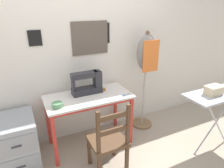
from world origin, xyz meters
name	(u,v)px	position (x,y,z in m)	size (l,w,h in m)	color
ground_plane	(98,155)	(0.00, 0.00, 0.00)	(14.00, 14.00, 0.00)	tan
wall_back	(78,50)	(0.00, 0.62, 1.28)	(10.00, 0.07, 2.55)	silver
sewing_table	(89,103)	(0.00, 0.26, 0.64)	(1.11, 0.56, 0.74)	silver
sewing_machine	(88,83)	(0.04, 0.37, 0.88)	(0.41, 0.15, 0.32)	#28282D
fabric_bowl	(57,105)	(-0.42, 0.14, 0.77)	(0.12, 0.12, 0.06)	#56895B
scissors	(125,95)	(0.44, 0.10, 0.74)	(0.12, 0.04, 0.01)	silver
thread_spool_near_machine	(104,89)	(0.26, 0.35, 0.76)	(0.04, 0.04, 0.04)	orange
wooden_chair	(109,141)	(0.02, -0.29, 0.42)	(0.40, 0.38, 0.90)	#513823
filing_cabinet	(18,142)	(-0.91, 0.29, 0.31)	(0.44, 0.57, 0.63)	#93999E
dress_form	(146,60)	(0.92, 0.35, 1.10)	(0.32, 0.32, 1.51)	#846647
ironing_board	(222,95)	(1.46, -0.55, 0.80)	(1.01, 0.36, 0.85)	#ADB2B7
storage_box	(214,90)	(1.28, -0.54, 0.90)	(0.21, 0.13, 0.11)	beige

